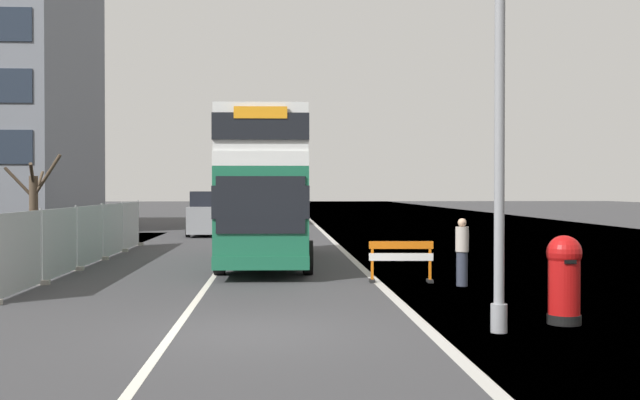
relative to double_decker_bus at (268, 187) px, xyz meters
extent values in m
cube|color=#38383A|center=(-0.14, -11.98, -2.62)|extent=(140.00, 280.00, 0.10)
cube|color=#B2AFA8|center=(3.00, -11.98, -2.57)|extent=(0.24, 196.00, 0.01)
cube|color=silver|center=(-1.50, -11.98, -2.57)|extent=(0.16, 168.00, 0.01)
cube|color=#196042|center=(0.00, 0.01, -0.83)|extent=(2.82, 10.48, 2.77)
cube|color=silver|center=(0.00, 0.01, 0.76)|extent=(2.82, 10.48, 0.40)
cube|color=silver|center=(0.00, 0.01, 1.61)|extent=(2.80, 10.38, 1.30)
cube|color=black|center=(0.00, 0.01, -0.41)|extent=(2.85, 10.59, 0.89)
cube|color=black|center=(0.00, 0.01, 1.61)|extent=(2.84, 10.54, 0.72)
cube|color=black|center=(-0.13, -5.22, -0.48)|extent=(2.37, 0.12, 1.53)
cube|color=orange|center=(-0.13, -5.22, 1.97)|extent=(1.42, 0.09, 0.32)
cube|color=#196042|center=(0.00, 0.01, -2.04)|extent=(2.85, 10.59, 0.36)
cylinder|color=black|center=(-1.36, -3.19, -2.07)|extent=(0.32, 1.01, 1.00)
cylinder|color=black|center=(1.21, -3.25, -2.07)|extent=(0.32, 1.01, 1.00)
cylinder|color=black|center=(-1.22, 2.91, -2.07)|extent=(0.32, 1.01, 1.00)
cylinder|color=black|center=(1.36, 2.84, -2.07)|extent=(0.32, 1.01, 1.00)
cylinder|color=gray|center=(4.17, -12.23, 1.94)|extent=(0.18, 0.18, 9.02)
cylinder|color=gray|center=(4.17, -12.23, -2.32)|extent=(0.29, 0.29, 0.50)
cylinder|color=black|center=(5.62, -11.50, -2.48)|extent=(0.62, 0.62, 0.18)
cylinder|color=#AD0F0F|center=(5.62, -11.50, -1.81)|extent=(0.58, 0.58, 1.14)
sphere|color=#AD0F0F|center=(5.62, -11.50, -1.24)|extent=(0.65, 0.65, 0.65)
cube|color=black|center=(5.62, -11.79, -1.38)|extent=(0.22, 0.03, 0.07)
cube|color=orange|center=(3.63, -5.21, -1.56)|extent=(1.72, 0.18, 0.20)
cube|color=white|center=(3.63, -5.21, -1.88)|extent=(1.72, 0.18, 0.20)
cube|color=orange|center=(2.86, -5.17, -2.07)|extent=(0.07, 0.07, 1.00)
cube|color=black|center=(2.86, -5.17, -2.53)|extent=(0.17, 0.45, 0.08)
cube|color=orange|center=(4.40, -5.26, -2.07)|extent=(0.07, 0.07, 1.00)
cube|color=black|center=(4.40, -5.26, -2.53)|extent=(0.17, 0.45, 0.08)
cube|color=#A8AAAD|center=(-5.86, -6.89, -1.56)|extent=(0.04, 3.26, 1.91)
cube|color=#A8AAAD|center=(-5.86, -3.49, -1.56)|extent=(0.04, 3.26, 1.91)
cube|color=#A8AAAD|center=(-5.86, -0.09, -1.56)|extent=(0.04, 3.26, 1.91)
cube|color=#A8AAAD|center=(-5.86, 3.31, -1.56)|extent=(0.04, 3.26, 1.91)
cube|color=#A8AAAD|center=(-5.86, 6.71, -1.56)|extent=(0.04, 3.26, 1.91)
cylinder|color=#939699|center=(-5.86, -5.19, -1.56)|extent=(0.06, 0.06, 2.01)
cube|color=gray|center=(-5.86, -5.19, -2.51)|extent=(0.44, 0.20, 0.12)
cylinder|color=#939699|center=(-5.86, -1.79, -1.56)|extent=(0.06, 0.06, 2.01)
cube|color=gray|center=(-5.86, -1.79, -2.51)|extent=(0.44, 0.20, 0.12)
cylinder|color=#939699|center=(-5.86, 1.61, -1.56)|extent=(0.06, 0.06, 2.01)
cube|color=gray|center=(-5.86, 1.61, -2.51)|extent=(0.44, 0.20, 0.12)
cylinder|color=#939699|center=(-5.86, 5.01, -1.56)|extent=(0.06, 0.06, 2.01)
cube|color=gray|center=(-5.86, 5.01, -2.51)|extent=(0.44, 0.20, 0.12)
cylinder|color=#939699|center=(-5.86, 8.41, -1.56)|extent=(0.06, 0.06, 2.01)
cube|color=gray|center=(-5.86, 8.41, -2.51)|extent=(0.44, 0.20, 0.12)
cube|color=gray|center=(-3.39, 15.37, -1.69)|extent=(1.87, 4.52, 1.40)
cube|color=black|center=(-3.39, 15.37, -0.59)|extent=(1.72, 2.49, 0.80)
cylinder|color=black|center=(-2.46, 16.77, -2.27)|extent=(0.20, 0.60, 0.60)
cylinder|color=black|center=(-4.32, 16.77, -2.27)|extent=(0.20, 0.60, 0.60)
cylinder|color=black|center=(-2.46, 13.97, -2.27)|extent=(0.20, 0.60, 0.60)
cylinder|color=black|center=(-4.32, 13.97, -2.27)|extent=(0.20, 0.60, 0.60)
cube|color=navy|center=(-3.08, 24.49, -1.83)|extent=(1.70, 4.49, 1.11)
cube|color=black|center=(-3.08, 24.49, -0.89)|extent=(1.57, 2.47, 0.78)
cylinder|color=black|center=(-2.23, 25.88, -2.27)|extent=(0.20, 0.60, 0.60)
cylinder|color=black|center=(-3.93, 25.88, -2.27)|extent=(0.20, 0.60, 0.60)
cylinder|color=black|center=(-2.23, 23.09, -2.27)|extent=(0.20, 0.60, 0.60)
cylinder|color=black|center=(-3.93, 23.09, -2.27)|extent=(0.20, 0.60, 0.60)
cube|color=maroon|center=(-3.19, 31.21, -1.81)|extent=(1.75, 4.05, 1.15)
cube|color=black|center=(-3.19, 31.21, -0.91)|extent=(1.61, 2.23, 0.66)
cylinder|color=black|center=(-2.32, 32.47, -2.27)|extent=(0.20, 0.60, 0.60)
cylinder|color=black|center=(-4.07, 32.47, -2.27)|extent=(0.20, 0.60, 0.60)
cylinder|color=black|center=(-2.32, 29.95, -2.27)|extent=(0.20, 0.60, 0.60)
cylinder|color=black|center=(-4.07, 29.95, -2.27)|extent=(0.20, 0.60, 0.60)
cylinder|color=#4C3D2D|center=(-11.22, 10.97, -1.00)|extent=(0.41, 0.41, 3.12)
cylinder|color=#4C3D2D|center=(-10.56, 10.85, 0.57)|extent=(1.48, 0.44, 2.06)
cylinder|color=#4C3D2D|center=(-11.24, 11.73, 0.10)|extent=(0.18, 1.61, 1.47)
cylinder|color=#4C3D2D|center=(-11.84, 10.85, 0.24)|extent=(1.37, 0.42, 1.51)
cylinder|color=#4C3D2D|center=(-11.13, 10.48, 0.64)|extent=(0.37, 1.13, 1.07)
cylinder|color=#2D3342|center=(5.07, -6.08, -2.12)|extent=(0.29, 0.29, 0.89)
cylinder|color=#B2A89E|center=(5.07, -6.08, -1.36)|extent=(0.34, 0.34, 0.64)
sphere|color=tan|center=(5.07, -6.08, -0.93)|extent=(0.22, 0.22, 0.22)
camera|label=1|loc=(0.31, -24.95, -0.06)|focal=41.74mm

